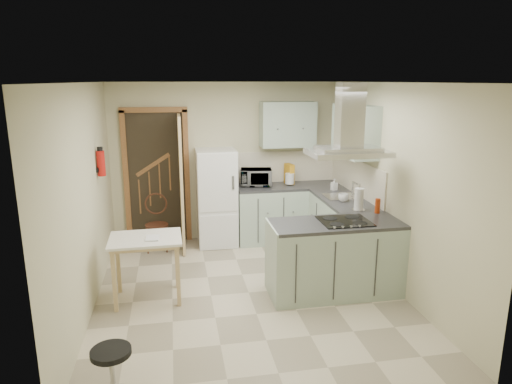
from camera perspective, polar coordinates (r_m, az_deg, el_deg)
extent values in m
plane|color=#C4B698|center=(5.71, -0.93, -12.45)|extent=(4.20, 4.20, 0.00)
plane|color=silver|center=(5.12, -1.04, 13.53)|extent=(4.20, 4.20, 0.00)
plane|color=beige|center=(7.31, -3.69, 3.75)|extent=(3.60, 0.00, 3.60)
plane|color=beige|center=(5.30, -20.57, -1.02)|extent=(0.00, 4.20, 4.20)
plane|color=beige|center=(5.84, 16.73, 0.60)|extent=(0.00, 4.20, 4.20)
cube|color=brown|center=(7.27, -12.28, 1.80)|extent=(1.10, 0.12, 2.10)
cube|color=white|center=(7.10, -4.95, -0.70)|extent=(0.60, 0.60, 1.50)
cube|color=#9EB2A0|center=(7.31, 1.83, -2.68)|extent=(1.08, 0.60, 0.90)
cube|color=#9EB2A0|center=(6.92, 9.85, -3.84)|extent=(0.60, 1.95, 0.90)
cube|color=beige|center=(7.49, 3.65, 3.21)|extent=(1.68, 0.02, 0.50)
cube|color=#9EB2A0|center=(7.23, 3.98, 8.43)|extent=(0.85, 0.35, 0.70)
cube|color=#9EB2A0|center=(6.43, 12.27, 7.48)|extent=(0.35, 0.90, 0.70)
cube|color=#9EB2A0|center=(5.61, 9.85, -8.11)|extent=(1.55, 0.65, 0.90)
cube|color=black|center=(5.49, 11.03, -3.59)|extent=(0.58, 0.50, 0.01)
cube|color=silver|center=(5.31, 11.43, 4.82)|extent=(0.90, 0.55, 0.10)
cube|color=silver|center=(6.64, 10.53, -0.54)|extent=(0.45, 0.40, 0.01)
cylinder|color=#B2140F|center=(6.10, -18.81, 3.41)|extent=(0.10, 0.10, 0.32)
cube|color=tan|center=(5.55, -13.45, -9.28)|extent=(0.83, 0.63, 0.77)
cube|color=#491C18|center=(7.07, -12.30, -4.09)|extent=(0.35, 0.35, 0.78)
cylinder|color=black|center=(4.14, -17.49, -20.78)|extent=(0.39, 0.39, 0.44)
imported|color=black|center=(7.19, 0.02, 1.84)|extent=(0.52, 0.40, 0.26)
cylinder|color=white|center=(7.26, 4.23, 1.70)|extent=(0.18, 0.18, 0.21)
cube|color=orange|center=(7.33, 4.18, 2.27)|extent=(0.13, 0.23, 0.32)
imported|color=#B2B4BF|center=(7.00, 9.75, 0.93)|extent=(0.10, 0.10, 0.17)
cylinder|color=silver|center=(5.97, 12.74, -0.85)|extent=(0.15, 0.15, 0.30)
imported|color=silver|center=(6.37, 10.86, -0.70)|extent=(0.14, 0.14, 0.11)
cylinder|color=#AF350F|center=(5.91, 14.95, -1.69)|extent=(0.08, 0.08, 0.19)
imported|color=#973932|center=(5.35, -13.64, -5.27)|extent=(0.16, 0.21, 0.09)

